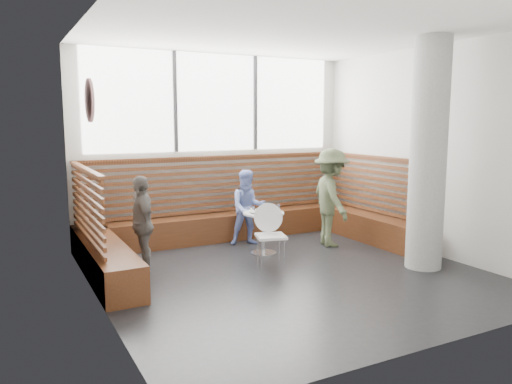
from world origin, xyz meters
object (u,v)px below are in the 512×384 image
cafe_chair (269,230)px  adult_man (331,197)px  concrete_column (428,155)px  cafe_table (264,224)px  child_back (248,208)px  child_left (142,224)px

cafe_chair → adult_man: bearing=35.5°
concrete_column → cafe_chair: (-1.89, 1.13, -1.08)m
cafe_table → cafe_chair: 0.60m
concrete_column → cafe_chair: 2.46m
concrete_column → child_back: bearing=125.2°
child_back → concrete_column: bearing=-39.5°
adult_man → child_back: size_ratio=1.28×
concrete_column → cafe_table: size_ratio=4.86×
adult_man → cafe_chair: bearing=123.1°
cafe_table → adult_man: bearing=-2.2°
cafe_table → adult_man: 1.29m
adult_man → child_left: adult_man is taller
cafe_table → cafe_chair: bearing=-111.6°
concrete_column → child_left: 4.07m
concrete_column → cafe_table: 2.63m
cafe_table → child_back: 0.65m
cafe_table → child_back: size_ratio=0.52×
cafe_table → cafe_chair: cafe_chair is taller
cafe_chair → child_left: size_ratio=0.66×
concrete_column → cafe_table: (-1.67, 1.68, -1.13)m
cafe_table → cafe_chair: (-0.22, -0.55, 0.04)m
cafe_table → child_back: bearing=85.8°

